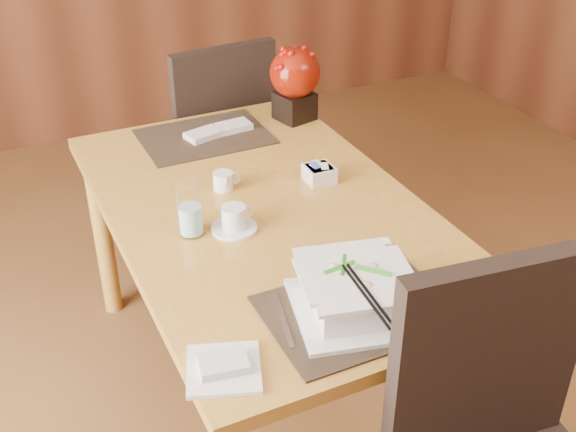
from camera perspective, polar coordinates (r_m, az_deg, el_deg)
name	(u,v)px	position (r m, az deg, el deg)	size (l,w,h in m)	color
dining_table	(267,234)	(2.23, -1.68, -1.46)	(0.90, 1.50, 0.75)	#B78333
placemat_near	(358,311)	(1.78, 5.56, -7.45)	(0.45, 0.33, 0.01)	black
placemat_far	(205,137)	(2.64, -6.61, 6.26)	(0.45, 0.33, 0.01)	black
soup_setting	(355,293)	(1.74, 5.32, -6.09)	(0.35, 0.35, 0.12)	silver
coffee_cup	(234,220)	(2.07, -4.30, -0.31)	(0.13, 0.13, 0.08)	silver
water_glass	(190,208)	(2.03, -7.76, 0.59)	(0.07, 0.07, 0.17)	silver
creamer_jug	(223,181)	(2.28, -5.14, 2.77)	(0.08, 0.08, 0.06)	silver
sugar_caddy	(319,174)	(2.32, 2.49, 3.35)	(0.09, 0.09, 0.05)	silver
berry_decor	(295,79)	(2.71, 0.54, 10.74)	(0.19, 0.19, 0.28)	black
napkins_far	(221,130)	(2.65, -5.34, 6.80)	(0.25, 0.09, 0.02)	silver
bread_plate	(224,369)	(1.62, -5.11, -11.95)	(0.16, 0.16, 0.01)	silver
far_chair	(215,138)	(3.09, -5.80, 6.18)	(0.49, 0.50, 0.98)	black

